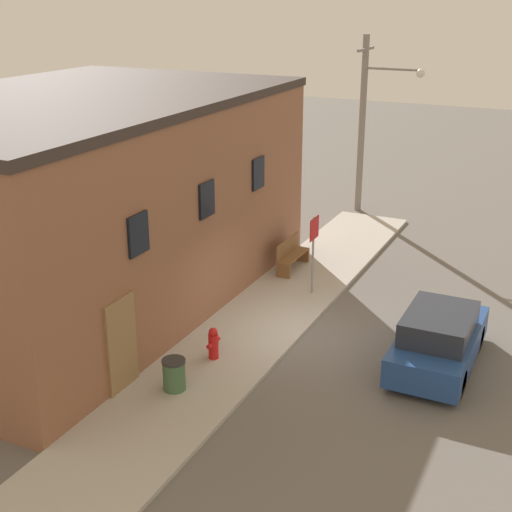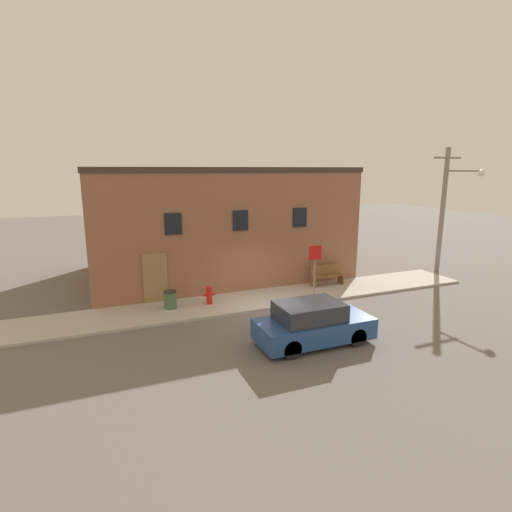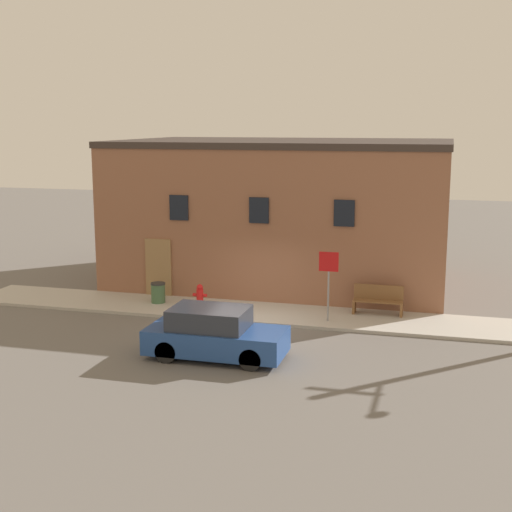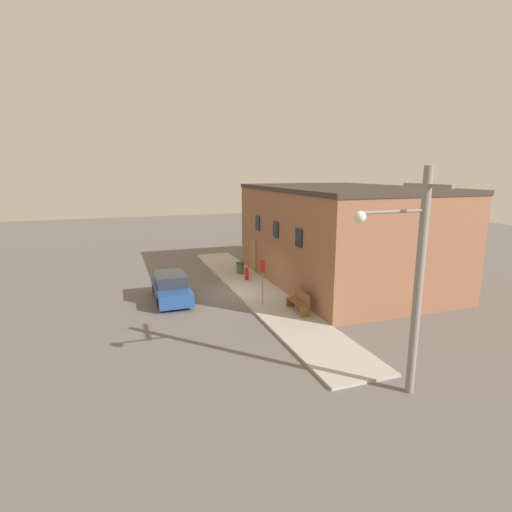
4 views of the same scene
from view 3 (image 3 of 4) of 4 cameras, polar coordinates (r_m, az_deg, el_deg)
name	(u,v)px [view 3 (image 3 of 4)]	position (r m, az deg, el deg)	size (l,w,h in m)	color
ground_plane	(248,325)	(22.93, -0.61, -5.50)	(80.00, 80.00, 0.00)	#66605B
sidewalk	(259,313)	(24.11, 0.23, -4.56)	(20.81, 2.56, 0.10)	#B2ADA3
brick_building	(286,211)	(28.79, 2.38, 3.60)	(12.81, 8.34, 5.68)	#8E5B42
fire_hydrant	(200,295)	(24.74, -4.51, -3.15)	(0.50, 0.24, 0.78)	red
stop_sign	(329,273)	(22.69, 5.83, -1.39)	(0.62, 0.06, 2.26)	gray
bench	(378,300)	(24.00, 9.74, -3.52)	(1.63, 0.44, 0.97)	brown
trash_bin	(158,293)	(25.40, -7.83, -2.92)	(0.52, 0.52, 0.72)	#426642
parked_car	(214,334)	(19.66, -3.35, -6.28)	(3.81, 1.66, 1.41)	black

